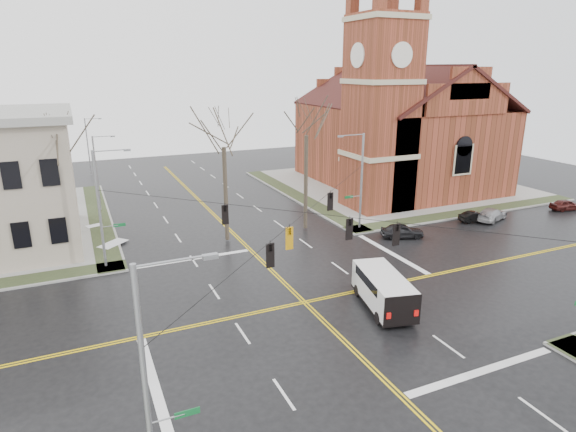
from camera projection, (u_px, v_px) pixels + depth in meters
name	position (u px, v px, depth m)	size (l,w,h in m)	color
ground	(304.00, 302.00, 31.76)	(120.00, 120.00, 0.00)	black
sidewalks	(304.00, 301.00, 31.74)	(80.00, 80.00, 0.17)	gray
road_markings	(304.00, 302.00, 31.76)	(100.00, 100.00, 0.01)	gold
church	(395.00, 121.00, 60.56)	(24.28, 27.48, 27.50)	brown
signal_pole_ne	(360.00, 179.00, 44.75)	(2.75, 0.22, 9.00)	gray
signal_pole_nw	(101.00, 206.00, 35.90)	(2.75, 0.22, 9.00)	gray
signal_pole_sw	(150.00, 381.00, 15.85)	(2.75, 0.22, 9.00)	gray
span_wires	(305.00, 213.00, 29.93)	(23.02, 23.02, 0.03)	black
traffic_signals	(310.00, 227.00, 29.57)	(8.21, 8.26, 1.30)	black
streetlight_north_a	(98.00, 170.00, 50.69)	(2.30, 0.20, 8.00)	gray
streetlight_north_b	(89.00, 144.00, 68.12)	(2.30, 0.20, 8.00)	gray
cargo_van	(382.00, 287.00, 30.91)	(3.57, 6.27, 2.25)	white
parked_car_a	(402.00, 231.00, 43.69)	(1.54, 3.84, 1.31)	black
parked_car_b	(475.00, 217.00, 48.19)	(1.12, 3.22, 1.06)	black
parked_car_c	(492.00, 214.00, 48.68)	(1.77, 4.36, 1.26)	#A5A5A7
parked_car_d	(566.00, 205.00, 52.16)	(1.42, 3.52, 1.20)	#421512
tree_nw_far	(57.00, 151.00, 36.06)	(4.00, 4.00, 12.24)	#342C21
tree_nw_near	(224.00, 141.00, 40.37)	(4.00, 4.00, 12.41)	#342C21
tree_ne	(306.00, 129.00, 43.34)	(4.00, 4.00, 13.23)	#342C21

